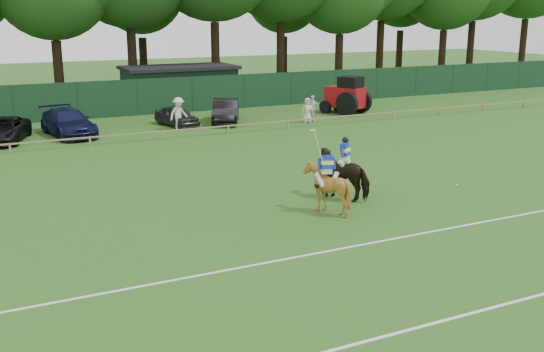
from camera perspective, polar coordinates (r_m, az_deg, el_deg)
ground at (r=19.91m, az=2.54°, el=-6.01°), size 160.00×160.00×0.00m
horse_dark at (r=24.53m, az=6.50°, el=0.17°), size 2.12×2.39×1.88m
horse_chestnut at (r=22.71m, az=4.89°, el=-1.06°), size 1.92×2.03×1.80m
suv_black at (r=38.04m, az=-23.00°, el=3.82°), size 3.59×5.26×1.34m
sedan_navy at (r=38.72m, az=-17.81°, el=4.60°), size 2.89×5.56×1.54m
hatch_grey at (r=40.53m, az=-8.54°, el=5.34°), size 2.28×3.89×1.24m
estate_black at (r=41.43m, az=-4.17°, el=5.84°), size 3.34×4.79×1.50m
spectator_left at (r=39.11m, az=-8.37°, el=5.56°), size 1.44×1.11×1.97m
spectator_mid at (r=41.84m, az=3.60°, el=6.08°), size 1.07×0.63×1.70m
spectator_right at (r=41.29m, az=3.20°, el=5.90°), size 0.89×0.69×1.60m
rider_dark at (r=24.34m, az=6.58°, el=2.01°), size 0.84×0.67×1.41m
rider_chestnut at (r=22.50m, az=4.93°, el=0.88°), size 0.92×0.75×2.05m
polo_ball at (r=27.31m, az=16.20°, el=-0.77°), size 0.09×0.09×0.09m
pitch_lines at (r=17.15m, az=8.24°, el=-9.62°), size 60.00×5.10×0.01m
pitch_rail at (r=36.08m, az=-11.34°, el=3.81°), size 62.10×0.10×0.50m
perimeter_fence at (r=44.62m, az=-14.44°, el=6.69°), size 92.08×0.08×2.50m
utility_shed at (r=49.00m, az=-8.29°, el=8.00°), size 8.40×4.40×3.04m
tree_row at (r=52.95m, az=-14.08°, el=6.52°), size 96.00×12.00×21.00m
tractor at (r=45.26m, az=6.74°, el=7.14°), size 3.18×3.69×2.62m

